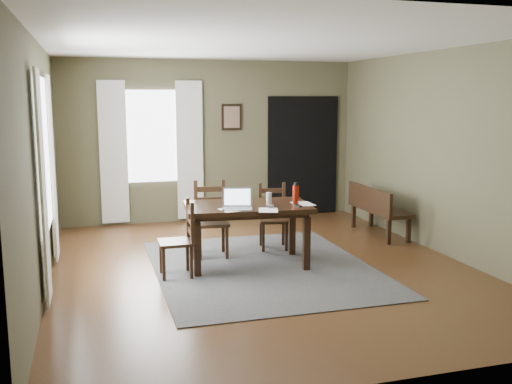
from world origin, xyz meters
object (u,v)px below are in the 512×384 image
object	(u,v)px
bench	(376,206)
chair_back_right	(273,217)
dining_table	(248,212)
water_bottle	(296,194)
laptop	(237,203)
chair_back_left	(211,220)
chair_end	(180,240)

from	to	relation	value
bench	chair_back_right	bearing A→B (deg)	99.89
dining_table	chair_back_right	distance (m)	0.91
water_bottle	chair_back_right	bearing A→B (deg)	91.21
bench	laptop	distance (m)	2.79
chair_back_left	laptop	world-z (taller)	laptop
dining_table	laptop	size ratio (longest dim) A/B	3.85
chair_back_right	laptop	size ratio (longest dim) A/B	2.14
chair_end	water_bottle	bearing A→B (deg)	93.86
water_bottle	bench	bearing A→B (deg)	33.47
chair_back_right	laptop	xyz separation A→B (m)	(-0.74, -0.90, 0.39)
dining_table	chair_end	bearing A→B (deg)	-160.39
chair_end	chair_back_left	world-z (taller)	chair_back_left
chair_end	chair_back_left	size ratio (longest dim) A/B	0.90
laptop	chair_back_left	bearing A→B (deg)	117.23
chair_end	laptop	bearing A→B (deg)	91.76
dining_table	chair_end	xyz separation A→B (m)	(-0.88, -0.22, -0.24)
laptop	chair_end	bearing A→B (deg)	-164.10
dining_table	chair_end	size ratio (longest dim) A/B	1.80
chair_back_left	chair_back_right	bearing A→B (deg)	13.46
chair_back_left	dining_table	bearing A→B (deg)	-52.79
chair_back_right	chair_end	bearing A→B (deg)	-136.90
dining_table	bench	world-z (taller)	dining_table
chair_back_left	chair_back_right	world-z (taller)	chair_back_left
chair_end	chair_back_right	distance (m)	1.70
laptop	water_bottle	size ratio (longest dim) A/B	1.53
chair_back_right	water_bottle	bearing A→B (deg)	-77.93
dining_table	chair_back_left	bearing A→B (deg)	127.87
chair_back_left	water_bottle	size ratio (longest dim) A/B	3.62
dining_table	chair_end	world-z (taller)	chair_end
dining_table	chair_back_right	size ratio (longest dim) A/B	1.80
chair_back_left	laptop	bearing A→B (deg)	-73.14
chair_back_right	laptop	bearing A→B (deg)	-118.64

